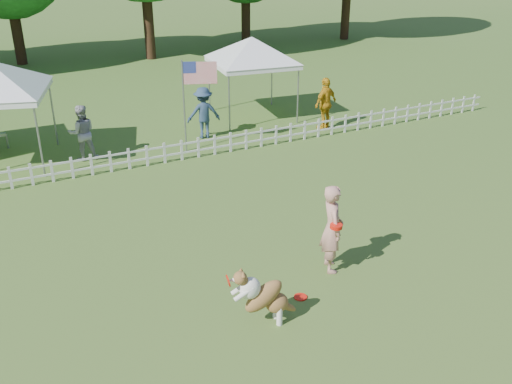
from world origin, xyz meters
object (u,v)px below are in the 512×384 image
dog (265,296)px  spectator_b (204,113)px  flag_pole (184,107)px  frisbee_on_turf (300,297)px  handler (332,228)px  spectator_c (326,103)px  spectator_a (82,133)px  canopy_tent_right (252,79)px

dog → spectator_b: bearing=84.0°
dog → flag_pole: size_ratio=0.41×
dog → frisbee_on_turf: (0.91, 0.37, -0.53)m
dog → handler: bearing=36.4°
spectator_b → spectator_c: size_ratio=0.95×
flag_pole → spectator_a: flag_pole is taller
handler → spectator_c: 8.57m
spectator_b → handler: bearing=94.3°
spectator_a → spectator_c: (7.60, -0.61, 0.05)m
spectator_b → canopy_tent_right: bearing=-141.6°
spectator_a → spectator_c: 7.62m
dog → spectator_a: 8.97m
frisbee_on_turf → canopy_tent_right: (3.89, 10.09, 1.32)m
frisbee_on_turf → spectator_b: 8.95m
canopy_tent_right → spectator_c: bearing=-48.1°
frisbee_on_turf → spectator_c: 9.65m
handler → spectator_a: size_ratio=1.10×
spectator_a → flag_pole: bearing=171.3°
frisbee_on_turf → canopy_tent_right: size_ratio=0.09×
canopy_tent_right → spectator_b: size_ratio=1.68×
handler → spectator_a: handler is taller
dog → spectator_c: (6.38, 8.27, 0.29)m
handler → dog: 2.15m
dog → spectator_c: 10.45m
dog → canopy_tent_right: bearing=74.7°
dog → canopy_tent_right: 11.54m
flag_pole → frisbee_on_turf: bearing=-75.5°
frisbee_on_turf → canopy_tent_right: canopy_tent_right is taller
flag_pole → spectator_b: flag_pole is taller
handler → canopy_tent_right: canopy_tent_right is taller
dog → frisbee_on_turf: dog is taller
frisbee_on_turf → spectator_b: (1.60, 8.77, 0.79)m
canopy_tent_right → spectator_a: bearing=-159.2°
handler → spectator_b: (0.61, 8.18, -0.07)m
handler → frisbee_on_turf: bearing=139.0°
frisbee_on_turf → flag_pole: bearing=85.0°
spectator_c → dog: bearing=33.3°
spectator_b → flag_pole: bearing=53.0°
frisbee_on_turf → flag_pole: (0.68, 7.87, 1.32)m
spectator_a → canopy_tent_right: bearing=-161.2°
canopy_tent_right → flag_pole: bearing=-139.3°
handler → frisbee_on_turf: (-0.99, -0.59, -0.86)m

